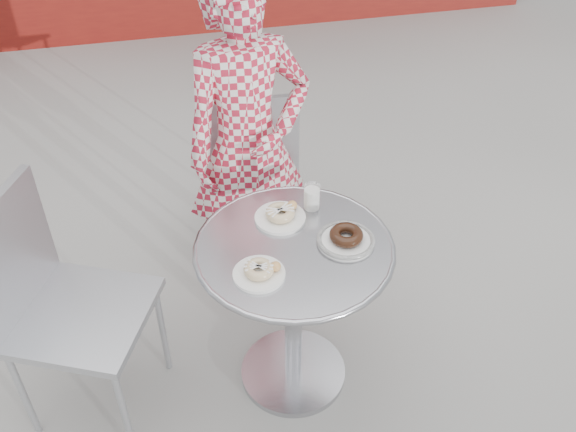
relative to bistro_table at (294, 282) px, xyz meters
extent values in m
plane|color=#A5A29D|center=(-0.03, 0.01, -0.55)|extent=(60.00, 60.00, 0.00)
cylinder|color=#BABABF|center=(0.00, 0.00, -0.54)|extent=(0.44, 0.44, 0.03)
cylinder|color=#BABABF|center=(0.00, 0.00, -0.19)|extent=(0.07, 0.07, 0.70)
cylinder|color=#BABABF|center=(0.00, 0.00, 0.17)|extent=(0.70, 0.70, 0.02)
torus|color=#BABABF|center=(0.00, 0.00, 0.17)|extent=(0.72, 0.72, 0.02)
cube|color=#ADAFB5|center=(0.00, 0.99, -0.10)|extent=(0.42, 0.42, 0.03)
cube|color=#ADAFB5|center=(0.00, 0.79, 0.13)|extent=(0.42, 0.03, 0.42)
cube|color=#ADAFB5|center=(-0.77, 0.06, -0.06)|extent=(0.61, 0.61, 0.03)
cube|color=#ADAFB5|center=(-0.97, 0.15, 0.19)|extent=(0.22, 0.43, 0.46)
imported|color=#A91A2F|center=(-0.05, 0.62, 0.21)|extent=(0.61, 0.46, 1.52)
cylinder|color=white|center=(-0.02, 0.16, 0.18)|extent=(0.19, 0.19, 0.01)
torus|color=#BA8B47|center=(-0.02, 0.16, 0.21)|extent=(0.11, 0.11, 0.04)
sphere|color=#B77A3F|center=(0.04, 0.19, 0.21)|extent=(0.04, 0.04, 0.04)
cylinder|color=white|center=(-0.15, -0.12, 0.18)|extent=(0.18, 0.18, 0.01)
torus|color=#BA8B47|center=(-0.15, -0.12, 0.21)|extent=(0.10, 0.10, 0.03)
sphere|color=#B77A3F|center=(-0.09, -0.12, 0.21)|extent=(0.04, 0.04, 0.04)
cylinder|color=white|center=(0.18, -0.02, 0.18)|extent=(0.20, 0.20, 0.01)
torus|color=black|center=(0.18, -0.02, 0.21)|extent=(0.12, 0.12, 0.04)
torus|color=black|center=(0.18, -0.02, 0.19)|extent=(0.21, 0.21, 0.02)
cylinder|color=white|center=(0.11, 0.20, 0.22)|extent=(0.06, 0.06, 0.09)
cylinder|color=white|center=(0.11, 0.20, 0.23)|extent=(0.06, 0.06, 0.10)
camera|label=1|loc=(-0.40, -1.64, 1.69)|focal=40.00mm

